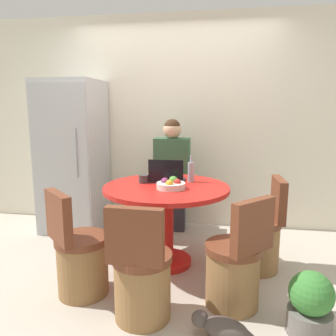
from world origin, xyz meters
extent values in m
plane|color=#B2A899|center=(0.00, 0.00, 0.00)|extent=(12.00, 12.00, 0.00)
cube|color=silver|center=(0.00, 1.35, 1.30)|extent=(7.00, 0.06, 2.60)
cube|color=silver|center=(-1.20, 0.96, 0.90)|extent=(0.69, 0.68, 1.80)
cube|color=#AFB2B5|center=(-1.20, 0.62, 0.90)|extent=(0.67, 0.01, 1.70)
cylinder|color=gray|center=(-0.99, 0.60, 0.99)|extent=(0.02, 0.02, 0.54)
cylinder|color=red|center=(0.07, 0.17, 0.03)|extent=(0.48, 0.48, 0.05)
cylinder|color=red|center=(0.07, 0.17, 0.39)|extent=(0.13, 0.13, 0.68)
cylinder|color=red|center=(0.07, 0.17, 0.75)|extent=(1.17, 1.17, 0.04)
cylinder|color=olive|center=(0.04, -0.68, 0.21)|extent=(0.40, 0.40, 0.43)
cylinder|color=brown|center=(0.04, -0.68, 0.46)|extent=(0.42, 0.42, 0.06)
cube|color=brown|center=(0.04, -0.84, 0.67)|extent=(0.38, 0.08, 0.38)
cylinder|color=olive|center=(0.92, 0.19, 0.21)|extent=(0.40, 0.40, 0.43)
cylinder|color=brown|center=(0.92, 0.19, 0.46)|extent=(0.42, 0.42, 0.06)
cube|color=brown|center=(1.08, 0.20, 0.67)|extent=(0.08, 0.38, 0.38)
cylinder|color=olive|center=(-0.50, -0.45, 0.21)|extent=(0.40, 0.40, 0.43)
cylinder|color=brown|center=(-0.50, -0.45, 0.46)|extent=(0.42, 0.42, 0.06)
cube|color=brown|center=(-0.62, -0.57, 0.67)|extent=(0.32, 0.31, 0.38)
cylinder|color=olive|center=(0.67, -0.43, 0.21)|extent=(0.40, 0.40, 0.43)
cylinder|color=brown|center=(0.67, -0.43, 0.46)|extent=(0.42, 0.42, 0.06)
cube|color=brown|center=(0.79, -0.54, 0.67)|extent=(0.32, 0.32, 0.38)
cube|color=#2D2D38|center=(0.02, 1.07, 0.24)|extent=(0.28, 0.16, 0.48)
cube|color=#2D2D38|center=(0.02, 1.01, 0.55)|extent=(0.32, 0.36, 0.14)
cube|color=#2D5638|center=(0.02, 0.93, 0.88)|extent=(0.40, 0.22, 0.52)
sphere|color=tan|center=(0.02, 0.93, 1.24)|extent=(0.21, 0.21, 0.21)
sphere|color=#382314|center=(0.02, 0.93, 1.26)|extent=(0.19, 0.19, 0.19)
cube|color=#232328|center=(0.05, 0.37, 0.78)|extent=(0.34, 0.22, 0.02)
cube|color=black|center=(0.05, 0.26, 0.89)|extent=(0.34, 0.01, 0.21)
cylinder|color=beige|center=(0.13, 0.06, 0.79)|extent=(0.26, 0.26, 0.05)
sphere|color=red|center=(0.19, 0.06, 0.83)|extent=(0.07, 0.07, 0.07)
sphere|color=#4C9333|center=(0.15, 0.12, 0.83)|extent=(0.08, 0.08, 0.08)
sphere|color=#7A2D5B|center=(0.08, 0.08, 0.83)|extent=(0.07, 0.07, 0.07)
sphere|color=orange|center=(0.13, 0.00, 0.83)|extent=(0.07, 0.07, 0.07)
cylinder|color=#383333|center=(-0.16, 0.26, 0.81)|extent=(0.09, 0.09, 0.08)
cylinder|color=#9999A3|center=(0.28, 0.37, 0.86)|extent=(0.07, 0.07, 0.19)
cylinder|color=#9999A3|center=(0.28, 0.37, 0.99)|extent=(0.03, 0.03, 0.07)
ellipsoid|color=#473D38|center=(0.62, -0.83, 0.08)|extent=(0.33, 0.22, 0.15)
sphere|color=#473D38|center=(0.45, -0.79, 0.10)|extent=(0.11, 0.11, 0.11)
cylinder|color=#473D38|center=(0.75, -0.87, 0.09)|extent=(0.14, 0.07, 0.11)
cylinder|color=slate|center=(1.17, -0.68, 0.08)|extent=(0.29, 0.29, 0.17)
sphere|color=#387A33|center=(1.17, -0.68, 0.29)|extent=(0.29, 0.29, 0.29)
camera|label=1|loc=(0.55, -2.74, 1.47)|focal=35.00mm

